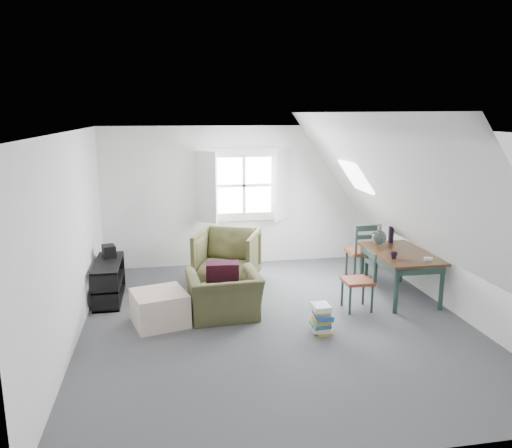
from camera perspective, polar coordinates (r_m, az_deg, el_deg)
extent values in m
plane|color=#494A4E|center=(6.76, 2.27, -11.12)|extent=(5.50, 5.50, 0.00)
plane|color=white|center=(6.19, 2.47, 10.58)|extent=(5.50, 5.50, 0.00)
plane|color=white|center=(9.01, -1.43, 3.21)|extent=(5.00, 0.00, 5.00)
plane|color=white|center=(3.85, 11.42, -10.04)|extent=(5.00, 0.00, 5.00)
plane|color=white|center=(6.32, -20.36, -1.62)|extent=(0.00, 5.50, 5.50)
plane|color=white|center=(7.31, 21.86, 0.10)|extent=(0.00, 5.50, 5.50)
plane|color=white|center=(6.12, -11.94, 3.47)|extent=(3.19, 5.50, 4.48)
plane|color=white|center=(6.77, 15.36, 4.15)|extent=(3.19, 5.50, 4.48)
cube|color=white|center=(8.96, -1.42, 4.45)|extent=(1.30, 0.04, 1.30)
cube|color=white|center=(8.73, -5.68, 4.17)|extent=(0.35, 0.35, 1.25)
cube|color=white|center=(8.94, 3.07, 4.41)|extent=(0.35, 0.35, 1.25)
cube|color=white|center=(8.95, -1.41, 4.44)|extent=(1.00, 0.02, 1.00)
cube|color=white|center=(8.93, -1.39, 4.43)|extent=(1.08, 0.04, 0.05)
cube|color=white|center=(8.93, -1.39, 4.43)|extent=(0.05, 0.04, 1.08)
cube|color=white|center=(7.95, 11.34, 5.32)|extent=(0.35, 0.75, 0.47)
imported|color=#404023|center=(6.93, -3.66, -10.52)|extent=(1.00, 0.89, 0.62)
imported|color=#404023|center=(8.22, -3.26, -6.74)|extent=(1.23, 1.25, 0.88)
cube|color=#350E1E|center=(6.88, -3.87, -5.94)|extent=(0.46, 0.28, 0.46)
cube|color=#C9B29A|center=(6.74, -10.95, -9.40)|extent=(0.80, 0.80, 0.44)
cube|color=#311B0D|center=(7.74, 16.17, -3.24)|extent=(0.83, 1.38, 0.04)
cube|color=#213730|center=(7.76, 16.14, -3.77)|extent=(0.74, 1.29, 0.11)
cylinder|color=#213730|center=(7.17, 15.72, -7.36)|extent=(0.06, 0.06, 0.65)
cylinder|color=#213730|center=(7.49, 20.44, -6.85)|extent=(0.06, 0.06, 0.65)
cylinder|color=#213730|center=(8.24, 12.02, -4.57)|extent=(0.06, 0.06, 0.65)
cylinder|color=#213730|center=(8.51, 16.27, -4.24)|extent=(0.06, 0.06, 0.65)
sphere|color=silver|center=(8.04, 13.87, -1.48)|extent=(0.23, 0.23, 0.23)
cylinder|color=silver|center=(8.00, 13.92, -0.46)|extent=(0.07, 0.07, 0.13)
cylinder|color=black|center=(8.23, 15.18, -1.18)|extent=(0.08, 0.08, 0.26)
cylinder|color=#3F2D1E|center=(8.16, 15.30, 0.80)|extent=(0.03, 0.06, 0.47)
cylinder|color=#3F2D1E|center=(8.18, 15.37, 0.82)|extent=(0.05, 0.07, 0.47)
cylinder|color=#3F2D1E|center=(8.15, 15.26, 0.78)|extent=(0.06, 0.08, 0.47)
imported|color=black|center=(7.37, 15.46, -3.84)|extent=(0.11, 0.11, 0.10)
cube|color=white|center=(7.44, 19.09, -3.78)|extent=(0.13, 0.10, 0.04)
cube|color=brown|center=(8.39, 12.00, -3.08)|extent=(0.46, 0.46, 0.05)
cylinder|color=#213730|center=(8.69, 12.60, -4.32)|extent=(0.04, 0.04, 0.47)
cylinder|color=#213730|center=(8.37, 13.58, -5.03)|extent=(0.04, 0.04, 0.47)
cylinder|color=#213730|center=(8.56, 10.29, -4.48)|extent=(0.04, 0.04, 0.47)
cylinder|color=#213730|center=(8.23, 11.19, -5.22)|extent=(0.04, 0.04, 0.47)
cylinder|color=#213730|center=(8.21, 13.82, -1.76)|extent=(0.04, 0.04, 0.49)
cylinder|color=#213730|center=(8.07, 11.40, -1.89)|extent=(0.04, 0.04, 0.49)
cube|color=#213730|center=(8.09, 12.68, -0.47)|extent=(0.37, 0.03, 0.09)
cube|color=#213730|center=(8.13, 12.64, -1.45)|extent=(0.37, 0.03, 0.07)
cube|color=brown|center=(7.15, 11.52, -6.39)|extent=(0.39, 0.39, 0.05)
cylinder|color=#213730|center=(7.31, 9.82, -7.73)|extent=(0.03, 0.03, 0.40)
cylinder|color=#213730|center=(7.42, 12.15, -7.52)|extent=(0.03, 0.03, 0.40)
cylinder|color=#213730|center=(7.03, 10.70, -8.60)|extent=(0.03, 0.03, 0.40)
cylinder|color=#213730|center=(7.15, 13.12, -8.36)|extent=(0.03, 0.03, 0.40)
cylinder|color=#213730|center=(7.29, 12.44, -4.35)|extent=(0.03, 0.03, 0.42)
cylinder|color=#213730|center=(7.01, 13.43, -5.09)|extent=(0.03, 0.03, 0.42)
cube|color=#213730|center=(7.11, 12.99, -3.41)|extent=(0.03, 0.32, 0.07)
cube|color=#213730|center=(7.14, 12.95, -4.35)|extent=(0.03, 0.32, 0.06)
cube|color=black|center=(7.85, -16.35, -8.08)|extent=(0.38, 1.13, 0.03)
cube|color=black|center=(7.76, -16.47, -6.23)|extent=(0.38, 1.13, 0.03)
cube|color=black|center=(7.68, -16.60, -4.24)|extent=(0.38, 1.13, 0.03)
cube|color=black|center=(7.25, -16.92, -7.61)|extent=(0.38, 0.03, 0.56)
cube|color=black|center=(8.28, -16.08, -5.03)|extent=(0.38, 0.03, 0.56)
cube|color=#264C99|center=(7.51, -16.66, -8.22)|extent=(0.17, 0.19, 0.21)
cube|color=red|center=(7.90, -16.33, -7.14)|extent=(0.17, 0.23, 0.21)
cube|color=white|center=(7.55, -16.67, -5.88)|extent=(0.17, 0.21, 0.19)
cube|color=black|center=(7.89, -16.46, -3.05)|extent=(0.24, 0.28, 0.20)
cube|color=#B29933|center=(6.50, 7.62, -12.08)|extent=(0.20, 0.26, 0.03)
cube|color=white|center=(6.49, 7.36, -11.79)|extent=(0.25, 0.28, 0.03)
cube|color=white|center=(6.47, 7.72, -11.57)|extent=(0.21, 0.28, 0.03)
cube|color=#337F4C|center=(6.45, 7.31, -11.36)|extent=(0.21, 0.26, 0.03)
cube|color=#264C99|center=(6.43, 7.55, -11.21)|extent=(0.23, 0.29, 0.02)
cube|color=#B29933|center=(6.44, 7.49, -10.95)|extent=(0.20, 0.26, 0.02)
cube|color=#B29933|center=(6.44, 7.50, -10.66)|extent=(0.23, 0.28, 0.03)
cube|color=#264C99|center=(6.40, 7.81, -10.49)|extent=(0.23, 0.29, 0.03)
cube|color=#264C99|center=(6.38, 7.65, -10.24)|extent=(0.23, 0.28, 0.03)
cube|color=#B29933|center=(6.41, 7.47, -9.81)|extent=(0.21, 0.27, 0.03)
cube|color=white|center=(6.39, 7.41, -9.55)|extent=(0.21, 0.24, 0.04)
cube|color=white|center=(6.38, 7.45, -9.24)|extent=(0.21, 0.26, 0.03)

